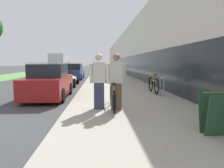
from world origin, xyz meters
The scene contains 13 objects.
sidewalk_slab centered at (5.64, 21.00, 0.06)m, with size 4.51×70.00×0.12m.
storefront_facade centered at (12.93, 29.00, 2.94)m, with size 10.01×70.00×5.89m.
lawn_strip centered at (-6.08, 25.00, 0.01)m, with size 4.58×70.00×0.03m.
tandem_bicycle centered at (4.93, 2.11, 0.50)m, with size 0.52×2.32×0.88m.
person_rider centered at (5.03, 1.82, 1.01)m, with size 0.60×0.24×1.78m.
person_bystander centered at (4.48, 2.02, 1.02)m, with size 0.60×0.24×1.78m.
bike_rack_hoop centered at (7.26, 4.39, 0.64)m, with size 0.05×0.60×0.84m.
cruiser_bike_nearest centered at (7.18, 5.59, 0.53)m, with size 0.52×1.90×0.96m.
sandwich_board_sign centered at (6.91, -0.69, 0.57)m, with size 0.56×0.56×0.90m.
parked_sedan_curbside centered at (2.21, 5.04, 0.71)m, with size 1.76×4.08×1.62m.
vintage_roadster_curbside centered at (2.07, 10.44, 0.44)m, with size 1.79×4.27×1.01m.
parked_sedan_far centered at (2.05, 16.53, 0.69)m, with size 1.76×4.64×1.53m.
moving_truck centered at (-2.04, 31.90, 1.52)m, with size 2.39×7.33×3.02m.
Camera 1 is at (4.48, -5.01, 1.62)m, focal length 35.00 mm.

